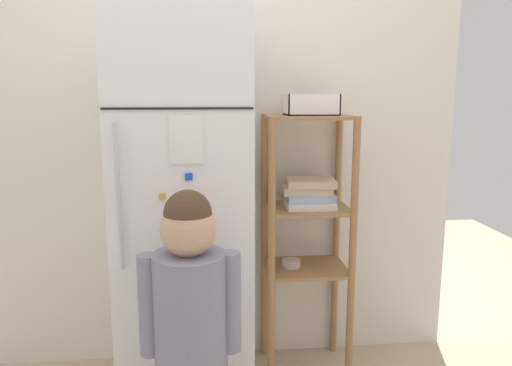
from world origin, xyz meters
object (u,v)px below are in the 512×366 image
Objects in this scene: child_standing at (190,311)px; pantry_shelf_unit at (307,215)px; refrigerator at (185,210)px; fruit_bin at (313,107)px.

child_standing is 0.84× the size of pantry_shelf_unit.
refrigerator reaches higher than pantry_shelf_unit.
refrigerator is 0.62m from pantry_shelf_unit.
fruit_bin reaches higher than child_standing.
pantry_shelf_unit is at bearing 13.72° from refrigerator.
pantry_shelf_unit is 5.37× the size of fruit_bin.
pantry_shelf_unit reaches higher than child_standing.
child_standing is 0.92m from pantry_shelf_unit.
fruit_bin is (0.02, -0.01, 0.53)m from pantry_shelf_unit.
fruit_bin is at bearing -27.68° from pantry_shelf_unit.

